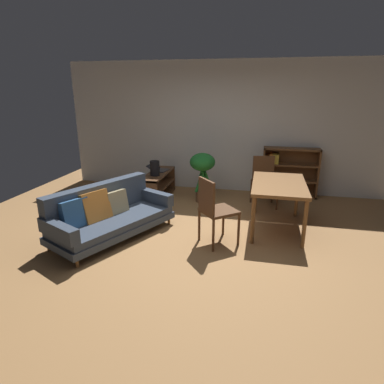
{
  "coord_description": "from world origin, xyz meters",
  "views": [
    {
      "loc": [
        0.87,
        -4.21,
        2.13
      ],
      "look_at": [
        -0.18,
        0.51,
        0.59
      ],
      "focal_mm": 30.32,
      "sensor_mm": 36.0,
      "label": 1
    }
  ],
  "objects_px": {
    "media_console": "(158,185)",
    "dining_table": "(279,188)",
    "dining_chair_far": "(264,179)",
    "open_laptop": "(159,169)",
    "desk_speaker": "(155,168)",
    "bookshelf": "(286,172)",
    "potted_floor_plant": "(202,168)",
    "dining_chair_near": "(214,208)",
    "fabric_couch": "(107,214)"
  },
  "relations": [
    {
      "from": "bookshelf",
      "to": "desk_speaker",
      "type": "bearing_deg",
      "value": -158.78
    },
    {
      "from": "open_laptop",
      "to": "dining_chair_near",
      "type": "bearing_deg",
      "value": -53.58
    },
    {
      "from": "dining_table",
      "to": "dining_chair_far",
      "type": "relative_size",
      "value": 1.42
    },
    {
      "from": "bookshelf",
      "to": "fabric_couch",
      "type": "bearing_deg",
      "value": -135.96
    },
    {
      "from": "dining_table",
      "to": "dining_chair_far",
      "type": "bearing_deg",
      "value": 101.56
    },
    {
      "from": "potted_floor_plant",
      "to": "open_laptop",
      "type": "bearing_deg",
      "value": 168.09
    },
    {
      "from": "open_laptop",
      "to": "potted_floor_plant",
      "type": "bearing_deg",
      "value": -11.91
    },
    {
      "from": "dining_chair_far",
      "to": "dining_chair_near",
      "type": "bearing_deg",
      "value": -109.78
    },
    {
      "from": "dining_chair_far",
      "to": "open_laptop",
      "type": "bearing_deg",
      "value": 176.4
    },
    {
      "from": "fabric_couch",
      "to": "dining_table",
      "type": "height_order",
      "value": "fabric_couch"
    },
    {
      "from": "fabric_couch",
      "to": "open_laptop",
      "type": "xyz_separation_m",
      "value": [
        0.14,
        2.04,
        0.21
      ]
    },
    {
      "from": "fabric_couch",
      "to": "media_console",
      "type": "xyz_separation_m",
      "value": [
        0.18,
        1.86,
        -0.08
      ]
    },
    {
      "from": "desk_speaker",
      "to": "dining_chair_far",
      "type": "height_order",
      "value": "dining_chair_far"
    },
    {
      "from": "open_laptop",
      "to": "potted_floor_plant",
      "type": "distance_m",
      "value": 0.98
    },
    {
      "from": "open_laptop",
      "to": "media_console",
      "type": "bearing_deg",
      "value": -77.4
    },
    {
      "from": "desk_speaker",
      "to": "dining_chair_far",
      "type": "xyz_separation_m",
      "value": [
        2.06,
        0.26,
        -0.16
      ]
    },
    {
      "from": "media_console",
      "to": "potted_floor_plant",
      "type": "height_order",
      "value": "potted_floor_plant"
    },
    {
      "from": "potted_floor_plant",
      "to": "bookshelf",
      "type": "height_order",
      "value": "bookshelf"
    },
    {
      "from": "media_console",
      "to": "bookshelf",
      "type": "relative_size",
      "value": 1.11
    },
    {
      "from": "media_console",
      "to": "open_laptop",
      "type": "bearing_deg",
      "value": 102.6
    },
    {
      "from": "bookshelf",
      "to": "open_laptop",
      "type": "bearing_deg",
      "value": -167.33
    },
    {
      "from": "fabric_couch",
      "to": "desk_speaker",
      "type": "xyz_separation_m",
      "value": [
        0.2,
        1.64,
        0.33
      ]
    },
    {
      "from": "media_console",
      "to": "desk_speaker",
      "type": "relative_size",
      "value": 4.31
    },
    {
      "from": "open_laptop",
      "to": "dining_table",
      "type": "relative_size",
      "value": 0.34
    },
    {
      "from": "media_console",
      "to": "dining_table",
      "type": "height_order",
      "value": "dining_table"
    },
    {
      "from": "bookshelf",
      "to": "dining_chair_far",
      "type": "bearing_deg",
      "value": -121.95
    },
    {
      "from": "dining_table",
      "to": "dining_chair_far",
      "type": "distance_m",
      "value": 1.13
    },
    {
      "from": "open_laptop",
      "to": "dining_table",
      "type": "height_order",
      "value": "dining_table"
    },
    {
      "from": "desk_speaker",
      "to": "dining_table",
      "type": "bearing_deg",
      "value": -19.97
    },
    {
      "from": "media_console",
      "to": "potted_floor_plant",
      "type": "bearing_deg",
      "value": -1.15
    },
    {
      "from": "media_console",
      "to": "dining_table",
      "type": "bearing_deg",
      "value": -24.43
    },
    {
      "from": "potted_floor_plant",
      "to": "dining_chair_near",
      "type": "distance_m",
      "value": 1.85
    },
    {
      "from": "media_console",
      "to": "bookshelf",
      "type": "bearing_deg",
      "value": 16.74
    },
    {
      "from": "desk_speaker",
      "to": "dining_table",
      "type": "relative_size",
      "value": 0.22
    },
    {
      "from": "desk_speaker",
      "to": "bookshelf",
      "type": "xyz_separation_m",
      "value": [
        2.5,
        0.97,
        -0.17
      ]
    },
    {
      "from": "open_laptop",
      "to": "dining_table",
      "type": "bearing_deg",
      "value": -27.66
    },
    {
      "from": "dining_chair_near",
      "to": "desk_speaker",
      "type": "bearing_deg",
      "value": 131.61
    },
    {
      "from": "dining_chair_near",
      "to": "dining_table",
      "type": "bearing_deg",
      "value": 40.11
    },
    {
      "from": "dining_chair_far",
      "to": "bookshelf",
      "type": "relative_size",
      "value": 0.84
    },
    {
      "from": "fabric_couch",
      "to": "open_laptop",
      "type": "relative_size",
      "value": 4.59
    },
    {
      "from": "open_laptop",
      "to": "desk_speaker",
      "type": "bearing_deg",
      "value": -81.99
    },
    {
      "from": "dining_chair_far",
      "to": "media_console",
      "type": "bearing_deg",
      "value": -178.65
    },
    {
      "from": "dining_chair_near",
      "to": "dining_chair_far",
      "type": "bearing_deg",
      "value": 70.22
    },
    {
      "from": "desk_speaker",
      "to": "media_console",
      "type": "bearing_deg",
      "value": 94.02
    },
    {
      "from": "bookshelf",
      "to": "dining_table",
      "type": "bearing_deg",
      "value": -96.9
    },
    {
      "from": "fabric_couch",
      "to": "desk_speaker",
      "type": "height_order",
      "value": "desk_speaker"
    },
    {
      "from": "open_laptop",
      "to": "dining_chair_near",
      "type": "xyz_separation_m",
      "value": [
        1.46,
        -1.97,
        -0.01
      ]
    },
    {
      "from": "fabric_couch",
      "to": "media_console",
      "type": "height_order",
      "value": "fabric_couch"
    },
    {
      "from": "fabric_couch",
      "to": "dining_chair_near",
      "type": "relative_size",
      "value": 2.08
    },
    {
      "from": "media_console",
      "to": "open_laptop",
      "type": "height_order",
      "value": "open_laptop"
    }
  ]
}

